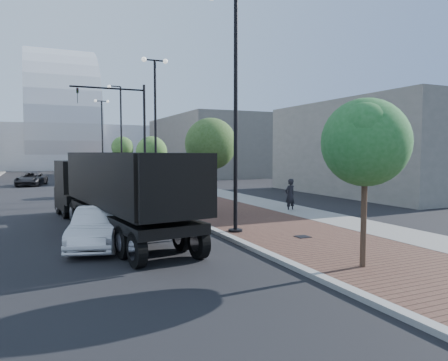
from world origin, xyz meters
name	(u,v)px	position (x,y,z in m)	size (l,w,h in m)	color
sidewalk	(139,181)	(3.50, 40.00, 0.06)	(7.00, 140.00, 0.12)	#4C2D23
concrete_strip	(163,180)	(6.20, 40.00, 0.07)	(2.40, 140.00, 0.13)	slate
curb	(106,182)	(0.00, 40.00, 0.07)	(0.30, 140.00, 0.14)	gray
dump_truck	(101,195)	(-3.96, 14.36, 1.36)	(3.96, 13.51, 3.23)	black
white_sedan	(98,227)	(-4.65, 9.97, 0.68)	(1.44, 4.14, 1.36)	silver
dark_car_mid	(31,179)	(-7.03, 39.21, 0.64)	(2.13, 4.61, 1.28)	black
dark_car_far	(75,175)	(-2.63, 45.02, 0.65)	(1.82, 4.47, 1.30)	black
pedestrian	(290,195)	(5.93, 14.29, 0.90)	(0.66, 0.43, 1.80)	black
streetlight_1	(233,124)	(0.49, 10.00, 4.34)	(1.44, 0.56, 9.21)	black
streetlight_2	(155,128)	(0.60, 22.00, 4.82)	(1.72, 0.56, 9.28)	black
streetlight_3	(120,140)	(0.49, 34.00, 4.34)	(1.44, 0.56, 9.21)	black
streetlight_4	(102,138)	(0.60, 46.00, 4.82)	(1.72, 0.56, 9.28)	black
traffic_mast	(132,127)	(-0.30, 25.00, 4.98)	(5.09, 0.20, 8.00)	black
tree_0	(366,143)	(1.65, 4.02, 3.51)	(2.43, 2.38, 4.72)	#382619
tree_1	(211,144)	(1.65, 15.02, 3.66)	(2.64, 2.64, 4.99)	#382619
tree_2	(152,152)	(1.65, 27.02, 3.24)	(2.43, 2.39, 4.45)	#382619
tree_3	(123,147)	(1.65, 39.02, 3.68)	(2.29, 2.23, 4.81)	#382619
convention_center	(61,138)	(-2.00, 85.00, 6.00)	(50.00, 30.00, 50.00)	#B1B4BB
commercial_block_ne	(211,146)	(16.00, 50.00, 4.00)	(12.00, 22.00, 8.00)	#5E5B55
commercial_block_e	(381,149)	(18.00, 20.00, 3.50)	(10.00, 16.00, 7.00)	#636059
utility_cover_1	(303,237)	(2.40, 8.00, 0.13)	(0.50, 0.50, 0.02)	black
utility_cover_2	(198,203)	(2.40, 19.00, 0.13)	(0.50, 0.50, 0.02)	black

